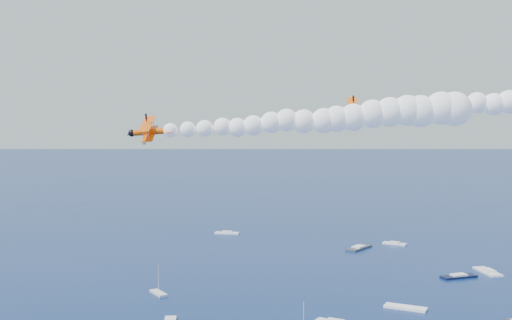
% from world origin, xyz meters
% --- Properties ---
extents(biplane_lead, '(8.94, 10.49, 7.56)m').
position_xyz_m(biplane_lead, '(9.23, 26.62, 56.50)').
color(biplane_lead, '#F35805').
extents(biplane_trail, '(9.39, 10.75, 7.27)m').
position_xyz_m(biplane_trail, '(-20.04, 12.01, 53.58)').
color(biplane_trail, '#FE5805').
extents(smoke_trail_trail, '(51.00, 34.53, 9.07)m').
position_xyz_m(smoke_trail_trail, '(3.64, 20.35, 55.45)').
color(smoke_trail_trail, white).
extents(spectator_boats, '(218.75, 183.96, 0.70)m').
position_xyz_m(spectator_boats, '(-4.97, 121.93, 0.35)').
color(spectator_boats, black).
rests_on(spectator_boats, ground).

